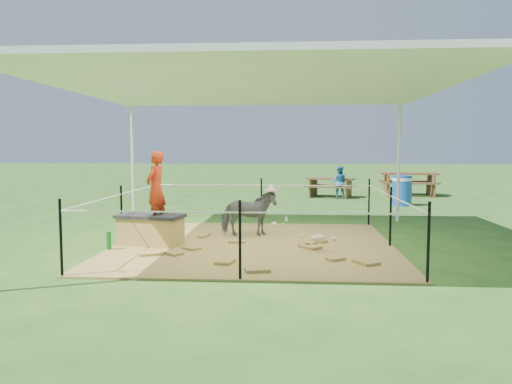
# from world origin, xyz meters

# --- Properties ---
(ground) EXTENTS (90.00, 90.00, 0.00)m
(ground) POSITION_xyz_m (0.00, 0.00, 0.00)
(ground) COLOR #2D5919
(ground) RESTS_ON ground
(hay_patch) EXTENTS (4.60, 4.60, 0.03)m
(hay_patch) POSITION_xyz_m (0.00, 0.00, 0.01)
(hay_patch) COLOR brown
(hay_patch) RESTS_ON ground
(canopy_tent) EXTENTS (6.30, 6.30, 2.90)m
(canopy_tent) POSITION_xyz_m (0.00, 0.00, 2.69)
(canopy_tent) COLOR silver
(canopy_tent) RESTS_ON ground
(rope_fence) EXTENTS (4.54, 4.54, 1.00)m
(rope_fence) POSITION_xyz_m (0.00, -0.00, 0.64)
(rope_fence) COLOR black
(rope_fence) RESTS_ON ground
(straw_bale) EXTENTS (1.09, 0.71, 0.45)m
(straw_bale) POSITION_xyz_m (-1.70, -0.16, 0.25)
(straw_bale) COLOR #B49141
(straw_bale) RESTS_ON hay_patch
(dark_cloth) EXTENTS (1.17, 0.78, 0.06)m
(dark_cloth) POSITION_xyz_m (-1.70, -0.16, 0.50)
(dark_cloth) COLOR black
(dark_cloth) RESTS_ON straw_bale
(woman) EXTENTS (0.38, 0.49, 1.20)m
(woman) POSITION_xyz_m (-1.60, -0.16, 1.08)
(woman) COLOR red
(woman) RESTS_ON straw_bale
(green_bottle) EXTENTS (0.09, 0.09, 0.28)m
(green_bottle) POSITION_xyz_m (-2.25, -0.61, 0.17)
(green_bottle) COLOR #176B1E
(green_bottle) RESTS_ON hay_patch
(pony) EXTENTS (1.05, 0.60, 0.83)m
(pony) POSITION_xyz_m (-0.15, 0.76, 0.45)
(pony) COLOR #454549
(pony) RESTS_ON hay_patch
(pink_hat) EXTENTS (0.26, 0.26, 0.12)m
(pink_hat) POSITION_xyz_m (-0.15, 0.76, 0.92)
(pink_hat) COLOR #FF93C1
(pink_hat) RESTS_ON pony
(foal) EXTENTS (0.93, 0.75, 0.46)m
(foal) POSITION_xyz_m (1.04, -0.51, 0.26)
(foal) COLOR beige
(foal) RESTS_ON hay_patch
(trash_barrel) EXTENTS (0.66, 0.66, 0.86)m
(trash_barrel) POSITION_xyz_m (3.78, 6.16, 0.43)
(trash_barrel) COLOR #174CAE
(trash_barrel) RESTS_ON ground
(picnic_table_near) EXTENTS (1.78, 1.49, 0.64)m
(picnic_table_near) POSITION_xyz_m (1.96, 8.53, 0.32)
(picnic_table_near) COLOR #50301B
(picnic_table_near) RESTS_ON ground
(picnic_table_far) EXTENTS (2.00, 1.52, 0.79)m
(picnic_table_far) POSITION_xyz_m (4.71, 9.33, 0.40)
(picnic_table_far) COLOR brown
(picnic_table_far) RESTS_ON ground
(distant_person) EXTENTS (0.60, 0.52, 1.06)m
(distant_person) POSITION_xyz_m (2.19, 8.07, 0.53)
(distant_person) COLOR teal
(distant_person) RESTS_ON ground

